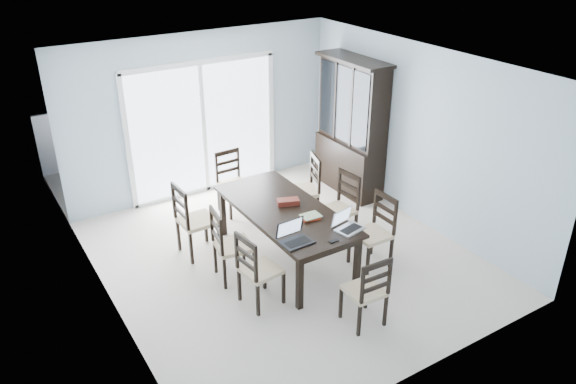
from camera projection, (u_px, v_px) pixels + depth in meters
name	position (u px, v px, depth m)	size (l,w,h in m)	color
floor	(285.00, 258.00, 7.56)	(5.00, 5.00, 0.00)	beige
ceiling	(285.00, 66.00, 6.40)	(5.00, 5.00, 0.00)	white
back_wall	(202.00, 115.00, 8.88)	(4.50, 0.02, 2.60)	#A9BDCA
wall_left	(103.00, 216.00, 5.91)	(0.02, 5.00, 2.60)	#A9BDCA
wall_right	(418.00, 136.00, 8.04)	(0.02, 5.00, 2.60)	#A9BDCA
balcony	(184.00, 171.00, 10.24)	(4.50, 2.00, 0.10)	gray
railing	(162.00, 124.00, 10.73)	(4.50, 0.06, 1.10)	#99999E
dining_table	(285.00, 214.00, 7.26)	(1.00, 2.20, 0.75)	black
china_hutch	(351.00, 128.00, 8.99)	(0.50, 1.38, 2.20)	black
sliding_door	(203.00, 128.00, 8.95)	(2.52, 0.05, 2.18)	silver
chair_left_near	(254.00, 263.00, 6.40)	(0.47, 0.46, 1.10)	black
chair_left_mid	(226.00, 238.00, 6.86)	(0.49, 0.48, 1.13)	black
chair_left_far	(189.00, 213.00, 7.35)	(0.48, 0.46, 1.21)	black
chair_right_near	(378.00, 223.00, 7.18)	(0.44, 0.43, 1.14)	black
chair_right_mid	(342.00, 200.00, 7.76)	(0.48, 0.47, 1.14)	black
chair_right_far	(308.00, 181.00, 8.25)	(0.57, 0.56, 1.18)	black
chair_end_near	(370.00, 285.00, 6.06)	(0.41, 0.42, 1.05)	black
chair_end_far	(231.00, 175.00, 8.54)	(0.43, 0.44, 1.11)	black
laptop_dark	(297.00, 238.00, 6.44)	(0.37, 0.27, 0.25)	black
laptop_silver	(350.00, 226.00, 6.71)	(0.38, 0.30, 0.23)	silver
book_stack	(310.00, 217.00, 6.99)	(0.26, 0.20, 0.04)	maroon
cell_phone	(334.00, 241.00, 6.50)	(0.12, 0.05, 0.01)	black
game_box	(288.00, 202.00, 7.32)	(0.28, 0.14, 0.07)	#4B130F
hot_tub	(162.00, 147.00, 9.99)	(1.72, 1.56, 0.85)	brown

